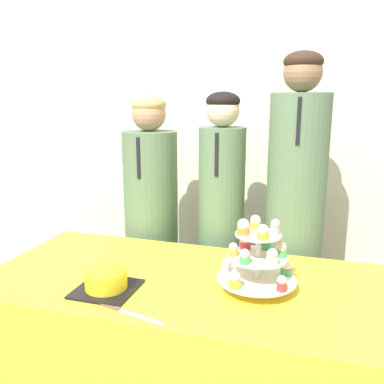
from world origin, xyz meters
name	(u,v)px	position (x,y,z in m)	size (l,w,h in m)	color
wall_back	(243,114)	(0.00, 1.55, 1.35)	(9.00, 0.06, 2.70)	beige
table	(190,354)	(0.00, 0.40, 0.35)	(1.73, 0.79, 0.71)	yellow
round_cake	(106,278)	(-0.28, 0.20, 0.76)	(0.23, 0.23, 0.10)	black
cake_knife	(122,310)	(-0.16, 0.08, 0.71)	(0.27, 0.08, 0.01)	silver
cupcake_stand	(258,256)	(0.28, 0.39, 0.85)	(0.31, 0.31, 0.29)	silver
student_0	(152,230)	(-0.42, 1.00, 0.69)	(0.31, 0.31, 1.46)	#567556
student_1	(221,232)	(-0.01, 1.00, 0.72)	(0.25, 0.26, 1.48)	#567556
student_2	(294,225)	(0.38, 1.00, 0.80)	(0.30, 0.30, 1.67)	#567556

